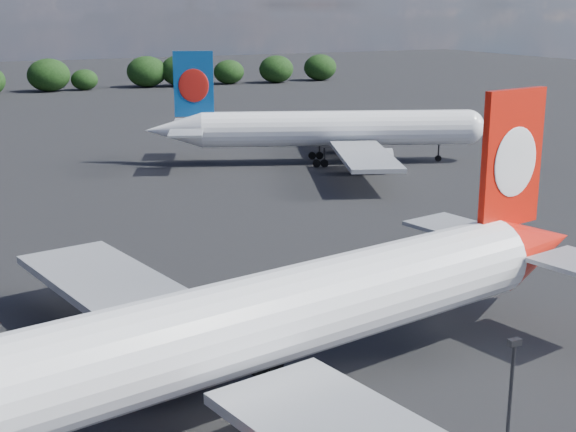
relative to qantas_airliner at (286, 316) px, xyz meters
name	(u,v)px	position (x,y,z in m)	size (l,w,h in m)	color
qantas_airliner	(286,316)	(0.00, 0.00, 0.00)	(51.35, 49.06, 16.81)	white
china_southern_airliner	(324,130)	(35.97, 62.56, -0.22)	(47.50, 45.70, 16.08)	white
apron_lamp_post	(508,427)	(2.94, -15.37, 0.12)	(0.55, 0.30, 9.21)	black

